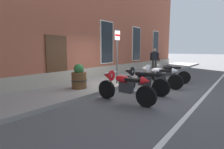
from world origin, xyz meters
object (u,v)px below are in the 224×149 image
(parking_sign, at_px, (117,49))
(motorcycle_red_sport, at_px, (123,85))
(barrel_planter, at_px, (79,78))
(motorcycle_white_sport, at_px, (157,75))
(motorcycle_black_sport, at_px, (142,79))
(pedestrian_dark_jacket, at_px, (155,59))
(motorcycle_black_naked, at_px, (170,73))

(parking_sign, bearing_deg, motorcycle_red_sport, -141.26)
(parking_sign, distance_m, barrel_planter, 2.21)
(motorcycle_red_sport, bearing_deg, motorcycle_white_sport, 0.44)
(motorcycle_black_sport, xyz_separation_m, barrel_planter, (-1.15, 2.19, 0.00))
(motorcycle_white_sport, relative_size, pedestrian_dark_jacket, 1.29)
(motorcycle_black_sport, relative_size, barrel_planter, 2.05)
(motorcycle_black_sport, bearing_deg, motorcycle_white_sport, -0.14)
(motorcycle_red_sport, xyz_separation_m, pedestrian_dark_jacket, (7.11, 1.98, 0.50))
(motorcycle_white_sport, height_order, parking_sign, parking_sign)
(motorcycle_black_naked, distance_m, barrel_planter, 4.76)
(motorcycle_red_sport, height_order, motorcycle_black_sport, motorcycle_black_sport)
(motorcycle_white_sport, xyz_separation_m, motorcycle_black_naked, (1.54, -0.02, -0.08))
(motorcycle_black_naked, distance_m, parking_sign, 3.16)
(pedestrian_dark_jacket, bearing_deg, barrel_planter, 178.06)
(motorcycle_red_sport, bearing_deg, parking_sign, 38.74)
(motorcycle_red_sport, height_order, motorcycle_black_naked, motorcycle_red_sport)
(motorcycle_black_sport, xyz_separation_m, motorcycle_black_naked, (3.06, -0.03, -0.08))
(motorcycle_white_sport, bearing_deg, motorcycle_red_sport, -179.56)
(motorcycle_red_sport, height_order, motorcycle_white_sport, motorcycle_white_sport)
(motorcycle_white_sport, height_order, pedestrian_dark_jacket, pedestrian_dark_jacket)
(parking_sign, bearing_deg, pedestrian_dark_jacket, 4.21)
(motorcycle_black_sport, height_order, barrel_planter, barrel_planter)
(barrel_planter, bearing_deg, motorcycle_red_sport, -95.48)
(motorcycle_red_sport, relative_size, motorcycle_black_sport, 1.07)
(motorcycle_red_sport, height_order, parking_sign, parking_sign)
(motorcycle_white_sport, distance_m, motorcycle_black_naked, 1.54)
(parking_sign, relative_size, barrel_planter, 2.47)
(motorcycle_black_naked, height_order, pedestrian_dark_jacket, pedestrian_dark_jacket)
(motorcycle_red_sport, bearing_deg, motorcycle_black_sport, 1.09)
(motorcycle_black_naked, bearing_deg, barrel_planter, 152.26)
(motorcycle_black_naked, bearing_deg, pedestrian_dark_jacket, 36.45)
(pedestrian_dark_jacket, bearing_deg, motorcycle_red_sport, -164.44)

